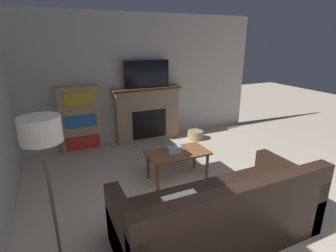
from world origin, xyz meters
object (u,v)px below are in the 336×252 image
(couch, at_px, (218,216))
(coffee_table, at_px, (178,156))
(tv, at_px, (147,74))
(floor_lamp, at_px, (43,144))
(bookshelf, at_px, (80,120))
(fireplace, at_px, (148,114))
(storage_basket, at_px, (195,135))

(couch, bearing_deg, coffee_table, 81.74)
(tv, height_order, couch, tv)
(tv, bearing_deg, couch, -96.69)
(tv, height_order, floor_lamp, tv)
(bookshelf, relative_size, floor_lamp, 0.84)
(floor_lamp, bearing_deg, fireplace, 55.60)
(couch, distance_m, coffee_table, 1.45)
(floor_lamp, bearing_deg, couch, -10.35)
(fireplace, height_order, floor_lamp, floor_lamp)
(floor_lamp, bearing_deg, tv, 55.42)
(fireplace, bearing_deg, storage_basket, -23.02)
(tv, distance_m, coffee_table, 2.12)
(fireplace, relative_size, couch, 0.66)
(tv, xyz_separation_m, bookshelf, (-1.43, -0.00, -0.82))
(couch, xyz_separation_m, coffee_table, (0.21, 1.43, 0.10))
(fireplace, distance_m, tv, 0.88)
(floor_lamp, height_order, storage_basket, floor_lamp)
(couch, relative_size, floor_lamp, 1.44)
(fireplace, xyz_separation_m, tv, (0.00, -0.02, 0.88))
(fireplace, relative_size, coffee_table, 1.53)
(bookshelf, height_order, storage_basket, bookshelf)
(tv, relative_size, floor_lamp, 0.62)
(tv, xyz_separation_m, storage_basket, (0.99, -0.40, -1.38))
(coffee_table, bearing_deg, storage_basket, 50.57)
(tv, relative_size, bookshelf, 0.74)
(couch, bearing_deg, floor_lamp, 169.65)
(tv, height_order, bookshelf, tv)
(bookshelf, height_order, floor_lamp, floor_lamp)
(couch, bearing_deg, tv, 83.31)
(tv, xyz_separation_m, floor_lamp, (-2.03, -2.94, -0.13))
(coffee_table, bearing_deg, tv, 84.56)
(fireplace, distance_m, couch, 3.30)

